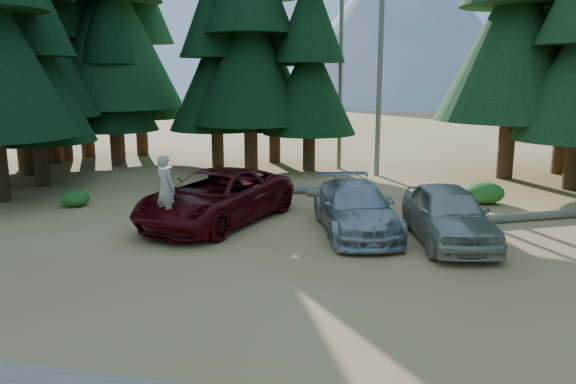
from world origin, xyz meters
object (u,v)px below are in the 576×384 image
(frisbee_player, at_px, (165,189))
(red_pickup, at_px, (216,197))
(silver_minivan_right, at_px, (448,214))
(log_right, at_px, (529,216))
(silver_minivan_center, at_px, (355,208))
(log_mid, at_px, (348,196))
(log_left, at_px, (274,189))

(frisbee_player, bearing_deg, red_pickup, -84.09)
(silver_minivan_right, distance_m, log_right, 4.14)
(frisbee_player, relative_size, log_right, 0.42)
(silver_minivan_center, height_order, silver_minivan_right, silver_minivan_right)
(silver_minivan_center, bearing_deg, silver_minivan_right, -27.09)
(silver_minivan_center, xyz_separation_m, frisbee_player, (-5.16, -2.09, 0.79))
(red_pickup, xyz_separation_m, frisbee_player, (-0.70, -2.22, 0.68))
(silver_minivan_center, distance_m, silver_minivan_right, 2.70)
(frisbee_player, xyz_separation_m, log_mid, (4.41, 6.57, -1.39))
(frisbee_player, xyz_separation_m, log_right, (10.56, 4.69, -1.38))
(log_right, bearing_deg, frisbee_player, 176.43)
(silver_minivan_center, height_order, frisbee_player, frisbee_player)
(silver_minivan_center, relative_size, log_right, 1.12)
(red_pickup, distance_m, log_left, 4.95)
(log_left, distance_m, log_right, 9.48)
(silver_minivan_right, relative_size, frisbee_player, 2.52)
(red_pickup, distance_m, silver_minivan_right, 7.15)
(silver_minivan_center, relative_size, log_left, 1.16)
(red_pickup, height_order, log_mid, red_pickup)
(red_pickup, height_order, frisbee_player, frisbee_player)
(silver_minivan_right, bearing_deg, silver_minivan_center, 157.36)
(silver_minivan_right, bearing_deg, frisbee_player, 178.67)
(red_pickup, height_order, silver_minivan_center, red_pickup)
(log_mid, bearing_deg, red_pickup, -118.71)
(red_pickup, xyz_separation_m, silver_minivan_center, (4.46, -0.12, -0.11))
(red_pickup, relative_size, silver_minivan_center, 1.19)
(red_pickup, distance_m, log_right, 10.18)
(silver_minivan_center, bearing_deg, frisbee_player, -175.62)
(silver_minivan_right, xyz_separation_m, log_left, (-6.45, 5.42, -0.66))
(red_pickup, height_order, silver_minivan_right, red_pickup)
(silver_minivan_center, bearing_deg, log_left, 109.52)
(frisbee_player, bearing_deg, silver_minivan_right, -144.58)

